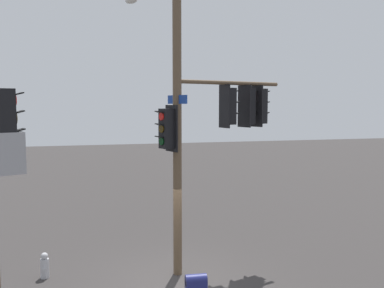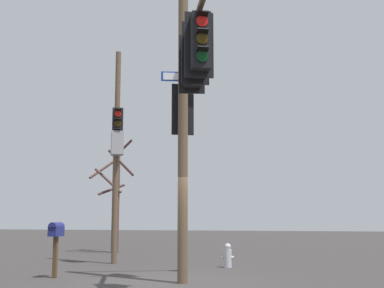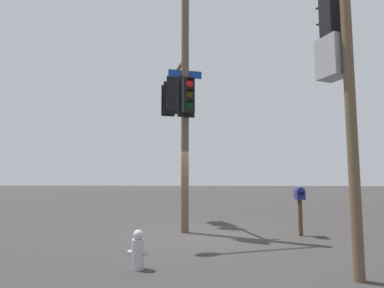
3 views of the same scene
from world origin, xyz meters
name	(u,v)px [view 1 (image 1 of 3)]	position (x,y,z in m)	size (l,w,h in m)	color
ground_plane	(171,279)	(0.00, 0.00, 0.00)	(80.00, 80.00, 0.00)	#353230
main_signal_pole_assembly	(202,108)	(0.76, -1.10, 4.77)	(3.73, 4.75, 8.61)	brown
secondary_pole_assembly	(0,154)	(-2.78, 3.79, 3.98)	(0.57, 0.72, 7.28)	brown
fire_hydrant	(45,266)	(1.00, 3.45, 0.34)	(0.38, 0.24, 0.73)	#B2B2B7
mailbox	(196,288)	(-3.08, 0.10, 1.11)	(0.27, 0.45, 1.41)	#4C3823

